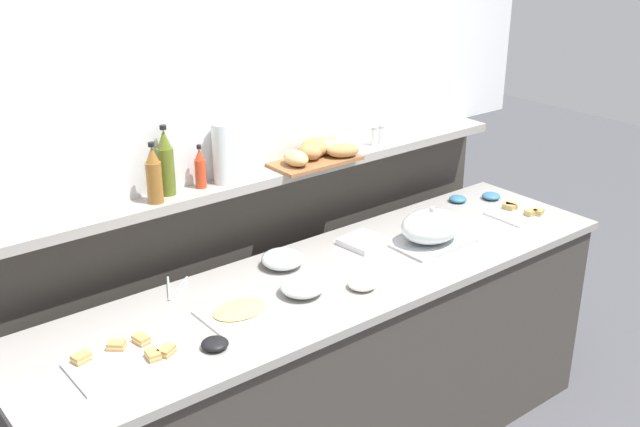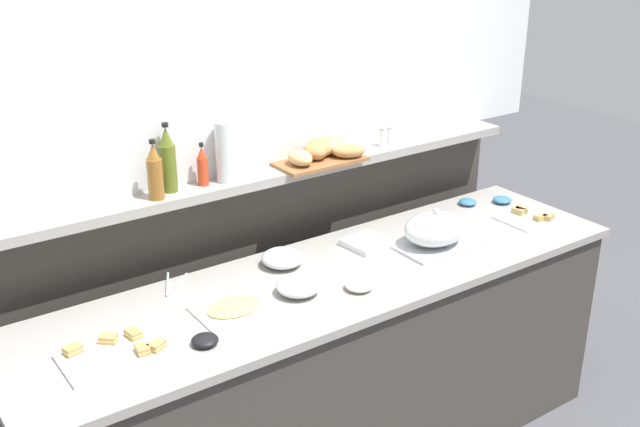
{
  "view_description": "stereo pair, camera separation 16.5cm",
  "coord_description": "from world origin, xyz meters",
  "px_view_note": "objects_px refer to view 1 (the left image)",
  "views": [
    {
      "loc": [
        -1.71,
        -2.07,
        2.28
      ],
      "look_at": [
        0.01,
        0.1,
        1.14
      ],
      "focal_mm": 42.87,
      "sensor_mm": 36.0,
      "label": 1
    },
    {
      "loc": [
        -1.57,
        -2.17,
        2.28
      ],
      "look_at": [
        0.01,
        0.1,
        1.14
      ],
      "focal_mm": 42.87,
      "sensor_mm": 36.0,
      "label": 2
    }
  ],
  "objects_px": {
    "serving_tongs": "(173,289)",
    "pepper_shaker": "(381,135)",
    "cold_cuts_platter": "(240,311)",
    "sandwich_platter_side": "(522,212)",
    "condiment_bowl_red": "(491,196)",
    "condiment_bowl_cream": "(215,344)",
    "bread_basket": "(317,150)",
    "serving_cloche": "(431,227)",
    "sandwich_platter_front": "(126,359)",
    "olive_oil_bottle": "(166,164)",
    "glass_bowl_large": "(282,260)",
    "condiment_bowl_dark": "(362,284)",
    "condiment_bowl_teal": "(458,199)",
    "napkin_stack": "(364,242)",
    "water_carafe": "(224,153)",
    "hot_sauce_bottle": "(200,169)",
    "salt_shaker": "(374,136)",
    "vinegar_bottle_amber": "(154,176)",
    "glass_bowl_medium": "(302,287)"
  },
  "relations": [
    {
      "from": "serving_tongs",
      "to": "pepper_shaker",
      "type": "relative_size",
      "value": 1.97
    },
    {
      "from": "cold_cuts_platter",
      "to": "sandwich_platter_side",
      "type": "bearing_deg",
      "value": -1.34
    },
    {
      "from": "condiment_bowl_red",
      "to": "condiment_bowl_cream",
      "type": "height_order",
      "value": "same"
    },
    {
      "from": "sandwich_platter_side",
      "to": "bread_basket",
      "type": "height_order",
      "value": "bread_basket"
    },
    {
      "from": "serving_cloche",
      "to": "serving_tongs",
      "type": "relative_size",
      "value": 1.99
    },
    {
      "from": "condiment_bowl_red",
      "to": "sandwich_platter_front",
      "type": "bearing_deg",
      "value": -174.12
    },
    {
      "from": "sandwich_platter_side",
      "to": "olive_oil_bottle",
      "type": "distance_m",
      "value": 1.69
    },
    {
      "from": "cold_cuts_platter",
      "to": "glass_bowl_large",
      "type": "relative_size",
      "value": 1.64
    },
    {
      "from": "sandwich_platter_front",
      "to": "bread_basket",
      "type": "distance_m",
      "value": 1.33
    },
    {
      "from": "condiment_bowl_dark",
      "to": "condiment_bowl_teal",
      "type": "bearing_deg",
      "value": 21.84
    },
    {
      "from": "condiment_bowl_dark",
      "to": "serving_tongs",
      "type": "distance_m",
      "value": 0.72
    },
    {
      "from": "condiment_bowl_dark",
      "to": "napkin_stack",
      "type": "height_order",
      "value": "condiment_bowl_dark"
    },
    {
      "from": "glass_bowl_large",
      "to": "water_carafe",
      "type": "relative_size",
      "value": 0.69
    },
    {
      "from": "sandwich_platter_front",
      "to": "hot_sauce_bottle",
      "type": "relative_size",
      "value": 1.87
    },
    {
      "from": "sandwich_platter_front",
      "to": "condiment_bowl_red",
      "type": "bearing_deg",
      "value": 5.88
    },
    {
      "from": "condiment_bowl_red",
      "to": "salt_shaker",
      "type": "bearing_deg",
      "value": 151.56
    },
    {
      "from": "olive_oil_bottle",
      "to": "condiment_bowl_teal",
      "type": "bearing_deg",
      "value": -9.25
    },
    {
      "from": "sandwich_platter_front",
      "to": "vinegar_bottle_amber",
      "type": "distance_m",
      "value": 0.73
    },
    {
      "from": "condiment_bowl_cream",
      "to": "pepper_shaker",
      "type": "height_order",
      "value": "pepper_shaker"
    },
    {
      "from": "condiment_bowl_dark",
      "to": "vinegar_bottle_amber",
      "type": "height_order",
      "value": "vinegar_bottle_amber"
    },
    {
      "from": "olive_oil_bottle",
      "to": "salt_shaker",
      "type": "xyz_separation_m",
      "value": [
        1.06,
        -0.02,
        -0.08
      ]
    },
    {
      "from": "pepper_shaker",
      "to": "vinegar_bottle_amber",
      "type": "bearing_deg",
      "value": -178.75
    },
    {
      "from": "condiment_bowl_dark",
      "to": "salt_shaker",
      "type": "distance_m",
      "value": 0.9
    },
    {
      "from": "serving_tongs",
      "to": "pepper_shaker",
      "type": "xyz_separation_m",
      "value": [
        1.2,
        0.16,
        0.35
      ]
    },
    {
      "from": "pepper_shaker",
      "to": "condiment_bowl_teal",
      "type": "bearing_deg",
      "value": -32.52
    },
    {
      "from": "pepper_shaker",
      "to": "water_carafe",
      "type": "relative_size",
      "value": 0.35
    },
    {
      "from": "serving_tongs",
      "to": "condiment_bowl_cream",
      "type": "bearing_deg",
      "value": -100.91
    },
    {
      "from": "vinegar_bottle_amber",
      "to": "condiment_bowl_teal",
      "type": "bearing_deg",
      "value": -6.95
    },
    {
      "from": "condiment_bowl_dark",
      "to": "vinegar_bottle_amber",
      "type": "bearing_deg",
      "value": 133.82
    },
    {
      "from": "cold_cuts_platter",
      "to": "vinegar_bottle_amber",
      "type": "height_order",
      "value": "vinegar_bottle_amber"
    },
    {
      "from": "condiment_bowl_dark",
      "to": "olive_oil_bottle",
      "type": "distance_m",
      "value": 0.88
    },
    {
      "from": "napkin_stack",
      "to": "glass_bowl_medium",
      "type": "bearing_deg",
      "value": -158.25
    },
    {
      "from": "serving_cloche",
      "to": "vinegar_bottle_amber",
      "type": "height_order",
      "value": "vinegar_bottle_amber"
    },
    {
      "from": "cold_cuts_platter",
      "to": "condiment_bowl_dark",
      "type": "bearing_deg",
      "value": -15.53
    },
    {
      "from": "condiment_bowl_cream",
      "to": "serving_tongs",
      "type": "distance_m",
      "value": 0.45
    },
    {
      "from": "condiment_bowl_teal",
      "to": "condiment_bowl_cream",
      "type": "bearing_deg",
      "value": -166.2
    },
    {
      "from": "sandwich_platter_side",
      "to": "cold_cuts_platter",
      "type": "bearing_deg",
      "value": 178.66
    },
    {
      "from": "glass_bowl_large",
      "to": "condiment_bowl_cream",
      "type": "distance_m",
      "value": 0.63
    },
    {
      "from": "serving_cloche",
      "to": "bread_basket",
      "type": "bearing_deg",
      "value": 117.3
    },
    {
      "from": "sandwich_platter_front",
      "to": "glass_bowl_medium",
      "type": "relative_size",
      "value": 1.96
    },
    {
      "from": "condiment_bowl_teal",
      "to": "napkin_stack",
      "type": "height_order",
      "value": "condiment_bowl_teal"
    },
    {
      "from": "sandwich_platter_side",
      "to": "napkin_stack",
      "type": "relative_size",
      "value": 1.73
    },
    {
      "from": "glass_bowl_medium",
      "to": "vinegar_bottle_amber",
      "type": "xyz_separation_m",
      "value": [
        -0.34,
        0.46,
        0.38
      ]
    },
    {
      "from": "vinegar_bottle_amber",
      "to": "hot_sauce_bottle",
      "type": "bearing_deg",
      "value": 9.16
    },
    {
      "from": "glass_bowl_large",
      "to": "water_carafe",
      "type": "xyz_separation_m",
      "value": [
        -0.1,
        0.26,
        0.4
      ]
    },
    {
      "from": "hot_sauce_bottle",
      "to": "condiment_bowl_teal",
      "type": "bearing_deg",
      "value": -9.61
    },
    {
      "from": "water_carafe",
      "to": "condiment_bowl_cream",
      "type": "bearing_deg",
      "value": -125.48
    },
    {
      "from": "sandwich_platter_front",
      "to": "cold_cuts_platter",
      "type": "height_order",
      "value": "sandwich_platter_front"
    },
    {
      "from": "cold_cuts_platter",
      "to": "condiment_bowl_cream",
      "type": "relative_size",
      "value": 3.06
    },
    {
      "from": "cold_cuts_platter",
      "to": "serving_tongs",
      "type": "relative_size",
      "value": 1.63
    }
  ]
}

